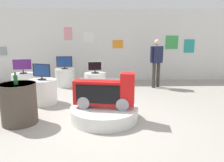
% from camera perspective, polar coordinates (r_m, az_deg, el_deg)
% --- Properties ---
extents(ground_plane, '(30.00, 30.00, 0.00)m').
position_cam_1_polar(ground_plane, '(4.14, -1.44, -12.11)').
color(ground_plane, '#9E998E').
extents(back_wall_display, '(11.64, 0.13, 2.84)m').
position_cam_1_polar(back_wall_display, '(8.41, -1.60, 9.84)').
color(back_wall_display, silver).
rests_on(back_wall_display, ground).
extents(main_display_pedestal, '(1.42, 1.42, 0.26)m').
position_cam_1_polar(main_display_pedestal, '(4.38, -2.17, -8.94)').
color(main_display_pedestal, silver).
rests_on(main_display_pedestal, ground).
extents(novelty_firetruck_tv, '(1.28, 0.55, 0.74)m').
position_cam_1_polar(novelty_firetruck_tv, '(4.24, -1.92, -3.43)').
color(novelty_firetruck_tv, gray).
rests_on(novelty_firetruck_tv, main_display_pedestal).
extents(display_pedestal_left_rear, '(0.70, 0.70, 0.63)m').
position_cam_1_polar(display_pedestal_left_rear, '(6.97, -23.22, -0.59)').
color(display_pedestal_left_rear, silver).
rests_on(display_pedestal_left_rear, ground).
extents(tv_on_left_rear, '(0.56, 0.22, 0.45)m').
position_cam_1_polar(tv_on_left_rear, '(6.88, -23.61, 4.02)').
color(tv_on_left_rear, black).
rests_on(tv_on_left_rear, display_pedestal_left_rear).
extents(display_pedestal_center_rear, '(0.67, 0.67, 0.63)m').
position_cam_1_polar(display_pedestal_center_rear, '(6.49, -4.68, -0.51)').
color(display_pedestal_center_rear, silver).
rests_on(display_pedestal_center_rear, ground).
extents(tv_on_center_rear, '(0.44, 0.24, 0.36)m').
position_cam_1_polar(tv_on_center_rear, '(6.40, -4.76, 3.85)').
color(tv_on_center_rear, black).
rests_on(tv_on_center_rear, display_pedestal_center_rear).
extents(display_pedestal_right_rear, '(0.73, 0.73, 0.63)m').
position_cam_1_polar(display_pedestal_right_rear, '(5.69, -18.68, -2.78)').
color(display_pedestal_right_rear, silver).
rests_on(display_pedestal_right_rear, ground).
extents(tv_on_right_rear, '(0.49, 0.21, 0.42)m').
position_cam_1_polar(tv_on_right_rear, '(5.59, -19.02, 2.58)').
color(tv_on_right_rear, black).
rests_on(tv_on_right_rear, display_pedestal_right_rear).
extents(display_pedestal_far_right, '(0.69, 0.69, 0.63)m').
position_cam_1_polar(display_pedestal_far_right, '(7.57, -12.92, 0.96)').
color(display_pedestal_far_right, silver).
rests_on(display_pedestal_far_right, ground).
extents(tv_on_far_right, '(0.56, 0.23, 0.45)m').
position_cam_1_polar(tv_on_far_right, '(7.49, -13.11, 5.09)').
color(tv_on_far_right, black).
rests_on(tv_on_far_right, display_pedestal_far_right).
extents(side_table_round, '(0.71, 0.71, 0.82)m').
position_cam_1_polar(side_table_round, '(4.49, -24.47, -5.64)').
color(side_table_round, '#4C4238').
rests_on(side_table_round, ground).
extents(bottle_on_side_table, '(0.07, 0.07, 0.24)m').
position_cam_1_polar(bottle_on_side_table, '(4.29, -25.23, 0.38)').
color(bottle_on_side_table, '#195926').
rests_on(bottle_on_side_table, side_table_round).
extents(shopper_browsing_near_truck, '(0.50, 0.36, 1.67)m').
position_cam_1_polar(shopper_browsing_near_truck, '(7.28, 12.29, 5.83)').
color(shopper_browsing_near_truck, '#38332D').
rests_on(shopper_browsing_near_truck, ground).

